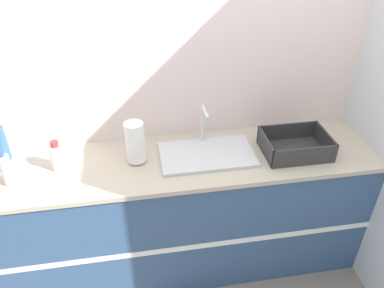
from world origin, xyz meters
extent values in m
cube|color=silver|center=(0.00, 0.60, 1.30)|extent=(4.82, 0.06, 2.60)
cube|color=silver|center=(1.24, 0.28, 1.30)|extent=(0.06, 2.57, 2.60)
cube|color=#33517A|center=(0.00, 0.28, 0.45)|extent=(2.42, 0.57, 0.89)
cube|color=white|center=(0.00, 0.00, 0.45)|extent=(2.42, 0.01, 0.04)
cube|color=#B2A893|center=(0.00, 0.28, 0.91)|extent=(2.44, 0.59, 0.03)
cube|color=silver|center=(0.16, 0.29, 0.93)|extent=(0.57, 0.34, 0.02)
cylinder|color=silver|center=(0.16, 0.44, 1.06)|extent=(0.02, 0.02, 0.24)
cylinder|color=silver|center=(0.16, 0.37, 1.19)|extent=(0.02, 0.15, 0.02)
cylinder|color=#4C4C51|center=(-0.26, 0.30, 0.93)|extent=(0.08, 0.08, 0.01)
cylinder|color=white|center=(-0.26, 0.30, 1.06)|extent=(0.11, 0.11, 0.25)
cube|color=#2D2D2D|center=(0.71, 0.24, 0.93)|extent=(0.40, 0.29, 0.01)
cube|color=#2D2D2D|center=(0.71, 0.10, 0.99)|extent=(0.40, 0.01, 0.11)
cube|color=#2D2D2D|center=(0.71, 0.38, 0.99)|extent=(0.40, 0.01, 0.11)
cube|color=#2D2D2D|center=(0.52, 0.24, 0.99)|extent=(0.01, 0.29, 0.11)
cube|color=#2D2D2D|center=(0.90, 0.24, 0.99)|extent=(0.01, 0.29, 0.11)
cylinder|color=#2D56B7|center=(-1.06, 0.46, 1.03)|extent=(0.08, 0.08, 0.22)
cylinder|color=silver|center=(-0.97, 0.21, 1.01)|extent=(0.06, 0.06, 0.19)
cylinder|color=#334C9E|center=(-0.97, 0.21, 1.13)|extent=(0.03, 0.03, 0.04)
cylinder|color=white|center=(-0.71, 0.31, 1.00)|extent=(0.08, 0.08, 0.15)
cylinder|color=red|center=(-0.71, 0.31, 1.09)|extent=(0.04, 0.04, 0.03)
camera|label=1|loc=(-0.23, -1.54, 2.27)|focal=35.00mm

